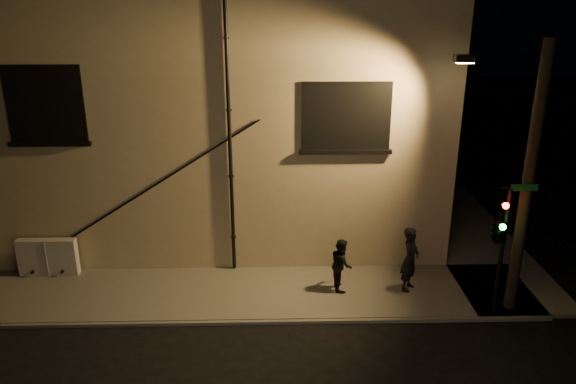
{
  "coord_description": "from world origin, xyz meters",
  "views": [
    {
      "loc": [
        -0.52,
        -13.02,
        8.48
      ],
      "look_at": [
        -0.13,
        1.8,
        3.1
      ],
      "focal_mm": 35.0,
      "sensor_mm": 36.0,
      "label": 1
    }
  ],
  "objects_px": {
    "pedestrian_b": "(341,264)",
    "streetlamp_pole": "(524,177)",
    "pedestrian_a": "(410,259)",
    "traffic_signal": "(499,229)",
    "utility_cabinet": "(48,257)"
  },
  "relations": [
    {
      "from": "pedestrian_b",
      "to": "streetlamp_pole",
      "type": "bearing_deg",
      "value": -105.98
    },
    {
      "from": "pedestrian_a",
      "to": "traffic_signal",
      "type": "distance_m",
      "value": 2.77
    },
    {
      "from": "utility_cabinet",
      "to": "traffic_signal",
      "type": "xyz_separation_m",
      "value": [
        12.82,
        -2.51,
        1.89
      ]
    },
    {
      "from": "traffic_signal",
      "to": "pedestrian_a",
      "type": "bearing_deg",
      "value": 145.23
    },
    {
      "from": "pedestrian_b",
      "to": "traffic_signal",
      "type": "xyz_separation_m",
      "value": [
        3.89,
        -1.43,
        1.7
      ]
    },
    {
      "from": "pedestrian_a",
      "to": "pedestrian_b",
      "type": "bearing_deg",
      "value": 118.22
    },
    {
      "from": "pedestrian_a",
      "to": "pedestrian_b",
      "type": "relative_size",
      "value": 1.25
    },
    {
      "from": "utility_cabinet",
      "to": "pedestrian_b",
      "type": "xyz_separation_m",
      "value": [
        8.93,
        -1.09,
        0.2
      ]
    },
    {
      "from": "traffic_signal",
      "to": "streetlamp_pole",
      "type": "relative_size",
      "value": 0.5
    },
    {
      "from": "streetlamp_pole",
      "to": "utility_cabinet",
      "type": "bearing_deg",
      "value": 170.87
    },
    {
      "from": "utility_cabinet",
      "to": "pedestrian_b",
      "type": "relative_size",
      "value": 1.14
    },
    {
      "from": "pedestrian_b",
      "to": "traffic_signal",
      "type": "bearing_deg",
      "value": -112.74
    },
    {
      "from": "utility_cabinet",
      "to": "streetlamp_pole",
      "type": "height_order",
      "value": "streetlamp_pole"
    },
    {
      "from": "traffic_signal",
      "to": "streetlamp_pole",
      "type": "distance_m",
      "value": 1.5
    },
    {
      "from": "pedestrian_a",
      "to": "streetlamp_pole",
      "type": "bearing_deg",
      "value": -79.88
    }
  ]
}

